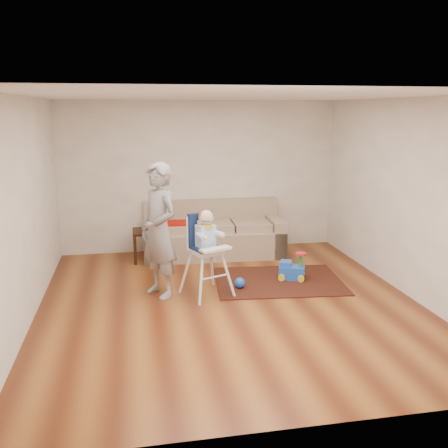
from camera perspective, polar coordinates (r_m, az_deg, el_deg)
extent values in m
plane|color=#54220E|center=(6.78, 0.64, -9.01)|extent=(5.50, 5.50, 0.00)
cube|color=beige|center=(9.08, -2.77, 5.43)|extent=(5.00, 0.04, 2.70)
cube|color=beige|center=(6.41, -21.84, 1.33)|extent=(0.04, 5.50, 2.70)
cube|color=beige|center=(7.31, 20.27, 2.80)|extent=(0.04, 5.50, 2.70)
cube|color=white|center=(6.29, 0.70, 14.43)|extent=(5.00, 5.50, 0.04)
cube|color=#A71208|center=(8.66, -5.50, 0.11)|extent=(0.57, 0.38, 0.04)
cube|color=black|center=(7.64, 6.24, -6.47)|extent=(2.01, 1.59, 0.02)
sphere|color=blue|center=(7.26, 1.82, -6.74)|extent=(0.15, 0.15, 0.15)
cylinder|color=blue|center=(6.65, -2.46, 0.33)|extent=(0.06, 0.12, 0.01)
imported|color=gray|center=(6.85, -7.45, -0.76)|extent=(0.73, 0.81, 1.85)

